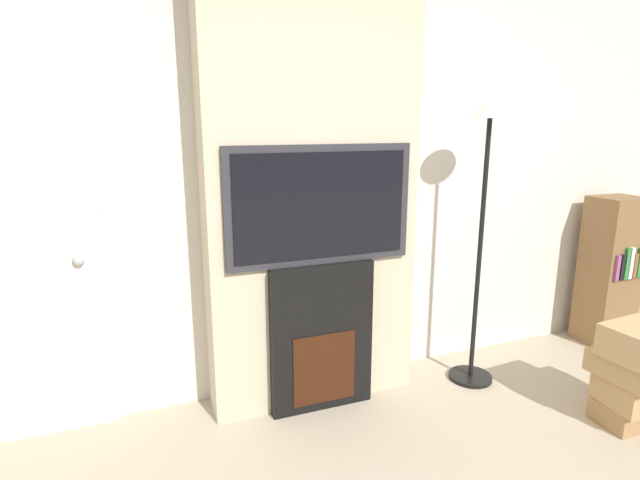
{
  "coord_description": "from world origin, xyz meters",
  "views": [
    {
      "loc": [
        -0.98,
        -0.85,
        1.67
      ],
      "look_at": [
        0.0,
        1.7,
        1.03
      ],
      "focal_mm": 28.0,
      "sensor_mm": 36.0,
      "label": 1
    }
  ],
  "objects_px": {
    "box_stack": "(637,371)",
    "television": "(320,205)",
    "floor_lamp": "(485,183)",
    "bookshelf": "(610,271)",
    "fireplace": "(320,336)"
  },
  "relations": [
    {
      "from": "floor_lamp",
      "to": "bookshelf",
      "type": "relative_size",
      "value": 1.58
    },
    {
      "from": "fireplace",
      "to": "television",
      "type": "bearing_deg",
      "value": -90.0
    },
    {
      "from": "box_stack",
      "to": "bookshelf",
      "type": "relative_size",
      "value": 0.53
    },
    {
      "from": "floor_lamp",
      "to": "box_stack",
      "type": "bearing_deg",
      "value": -55.12
    },
    {
      "from": "floor_lamp",
      "to": "bookshelf",
      "type": "xyz_separation_m",
      "value": [
        1.34,
        0.14,
        -0.74
      ]
    },
    {
      "from": "television",
      "to": "bookshelf",
      "type": "bearing_deg",
      "value": 1.57
    },
    {
      "from": "fireplace",
      "to": "floor_lamp",
      "type": "height_order",
      "value": "floor_lamp"
    },
    {
      "from": "television",
      "to": "bookshelf",
      "type": "relative_size",
      "value": 0.95
    },
    {
      "from": "box_stack",
      "to": "floor_lamp",
      "type": "bearing_deg",
      "value": 124.88
    },
    {
      "from": "floor_lamp",
      "to": "box_stack",
      "type": "distance_m",
      "value": 1.34
    },
    {
      "from": "box_stack",
      "to": "television",
      "type": "bearing_deg",
      "value": 152.45
    },
    {
      "from": "fireplace",
      "to": "television",
      "type": "distance_m",
      "value": 0.78
    },
    {
      "from": "fireplace",
      "to": "floor_lamp",
      "type": "xyz_separation_m",
      "value": [
        1.05,
        -0.07,
        0.87
      ]
    },
    {
      "from": "television",
      "to": "bookshelf",
      "type": "distance_m",
      "value": 2.48
    },
    {
      "from": "floor_lamp",
      "to": "television",
      "type": "bearing_deg",
      "value": 176.14
    }
  ]
}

